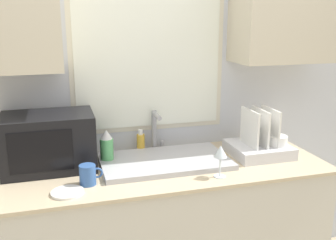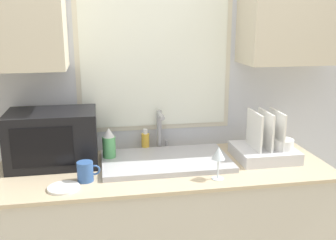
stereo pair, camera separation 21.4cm
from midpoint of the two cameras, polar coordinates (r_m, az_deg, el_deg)
The scene contains 11 objects.
countertop at distance 2.46m, azimuth 2.07°, elevation -16.64°, with size 1.88×0.69×0.92m.
wall_back at distance 2.44m, azimuth 0.68°, elevation 6.93°, with size 6.00×0.38×2.60m.
sink_basin at distance 2.29m, azimuth 2.38°, elevation -6.00°, with size 0.74×0.43×0.03m.
faucet at distance 2.46m, azimuth 1.36°, elevation -1.18°, with size 0.08×0.15×0.26m.
microwave at distance 2.30m, azimuth -13.87°, elevation -2.60°, with size 0.49×0.33×0.31m.
dish_rack at distance 2.45m, azimuth 16.48°, elevation -3.98°, with size 0.35×0.32×0.29m.
spray_bottle at distance 2.30m, azimuth -5.92°, elevation -3.77°, with size 0.08×0.08×0.21m.
soap_bottle at distance 2.47m, azimuth -0.83°, elevation -3.21°, with size 0.05×0.05×0.15m.
mug_near_sink at distance 2.07m, azimuth -8.97°, elevation -7.45°, with size 0.12×0.08×0.10m.
wine_glass at distance 2.07m, azimuth 10.30°, elevation -5.01°, with size 0.07×0.07×0.18m.
small_plate at distance 2.01m, azimuth -11.95°, elevation -9.67°, with size 0.16×0.16×0.01m.
Camera 2 is at (-0.35, -1.74, 1.75)m, focal length 42.00 mm.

